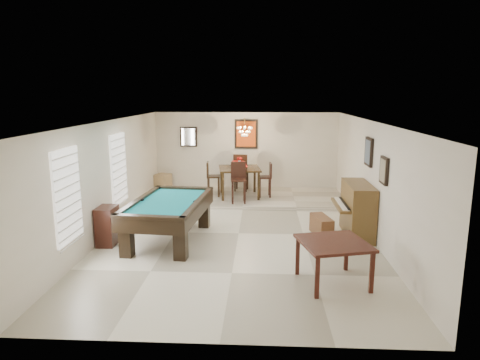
# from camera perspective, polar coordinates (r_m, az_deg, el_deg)

# --- Properties ---
(ground_plane) EXTENTS (6.00, 9.00, 0.02)m
(ground_plane) POSITION_cam_1_polar(r_m,az_deg,el_deg) (10.06, -0.18, -7.18)
(ground_plane) COLOR beige
(wall_back) EXTENTS (6.00, 0.04, 2.60)m
(wall_back) POSITION_cam_1_polar(r_m,az_deg,el_deg) (14.15, 0.82, 3.75)
(wall_back) COLOR silver
(wall_back) RESTS_ON ground_plane
(wall_front) EXTENTS (6.00, 0.04, 2.60)m
(wall_front) POSITION_cam_1_polar(r_m,az_deg,el_deg) (5.39, -2.86, -9.30)
(wall_front) COLOR silver
(wall_front) RESTS_ON ground_plane
(wall_left) EXTENTS (0.04, 9.00, 2.60)m
(wall_left) POSITION_cam_1_polar(r_m,az_deg,el_deg) (10.32, -17.05, 0.32)
(wall_left) COLOR silver
(wall_left) RESTS_ON ground_plane
(wall_right) EXTENTS (0.04, 9.00, 2.60)m
(wall_right) POSITION_cam_1_polar(r_m,az_deg,el_deg) (10.01, 17.22, -0.02)
(wall_right) COLOR silver
(wall_right) RESTS_ON ground_plane
(ceiling) EXTENTS (6.00, 9.00, 0.04)m
(ceiling) POSITION_cam_1_polar(r_m,az_deg,el_deg) (9.55, -0.19, 7.83)
(ceiling) COLOR white
(ceiling) RESTS_ON wall_back
(dining_step) EXTENTS (6.00, 2.50, 0.12)m
(dining_step) POSITION_cam_1_polar(r_m,az_deg,el_deg) (13.16, 0.60, -2.35)
(dining_step) COLOR beige
(dining_step) RESTS_ON ground_plane
(window_left_front) EXTENTS (0.06, 1.00, 1.70)m
(window_left_front) POSITION_cam_1_polar(r_m,az_deg,el_deg) (8.31, -22.01, -1.95)
(window_left_front) COLOR white
(window_left_front) RESTS_ON wall_left
(window_left_rear) EXTENTS (0.06, 1.00, 1.70)m
(window_left_rear) POSITION_cam_1_polar(r_m,az_deg,el_deg) (10.85, -15.86, 1.46)
(window_left_rear) COLOR white
(window_left_rear) RESTS_ON wall_left
(pool_table) EXTENTS (1.66, 2.78, 0.89)m
(pool_table) POSITION_cam_1_polar(r_m,az_deg,el_deg) (9.60, -9.43, -5.41)
(pool_table) COLOR black
(pool_table) RESTS_ON ground_plane
(square_table) EXTENTS (1.32, 1.32, 0.75)m
(square_table) POSITION_cam_1_polar(r_m,az_deg,el_deg) (7.61, 12.29, -10.69)
(square_table) COLOR black
(square_table) RESTS_ON ground_plane
(upright_piano) EXTENTS (0.81, 1.45, 1.21)m
(upright_piano) POSITION_cam_1_polar(r_m,az_deg,el_deg) (10.09, 14.61, -3.84)
(upright_piano) COLOR brown
(upright_piano) RESTS_ON ground_plane
(piano_bench) EXTENTS (0.48, 0.84, 0.44)m
(piano_bench) POSITION_cam_1_polar(r_m,az_deg,el_deg) (10.05, 10.80, -6.02)
(piano_bench) COLOR brown
(piano_bench) RESTS_ON ground_plane
(apothecary_chest) EXTENTS (0.37, 0.56, 0.84)m
(apothecary_chest) POSITION_cam_1_polar(r_m,az_deg,el_deg) (9.66, -17.28, -5.85)
(apothecary_chest) COLOR black
(apothecary_chest) RESTS_ON ground_plane
(dining_table) EXTENTS (1.36, 1.36, 1.00)m
(dining_table) POSITION_cam_1_polar(r_m,az_deg,el_deg) (12.98, -0.08, -0.01)
(dining_table) COLOR black
(dining_table) RESTS_ON dining_step
(flower_vase) EXTENTS (0.13, 0.13, 0.21)m
(flower_vase) POSITION_cam_1_polar(r_m,az_deg,el_deg) (12.87, -0.08, 2.63)
(flower_vase) COLOR #9E140D
(flower_vase) RESTS_ON dining_table
(dining_chair_south) EXTENTS (0.46, 0.46, 1.16)m
(dining_chair_south) POSITION_cam_1_polar(r_m,az_deg,el_deg) (12.18, -0.19, -0.39)
(dining_chair_south) COLOR black
(dining_chair_south) RESTS_ON dining_step
(dining_chair_north) EXTENTS (0.49, 0.49, 1.20)m
(dining_chair_north) POSITION_cam_1_polar(r_m,az_deg,el_deg) (13.73, 0.18, 1.06)
(dining_chair_north) COLOR black
(dining_chair_north) RESTS_ON dining_step
(dining_chair_west) EXTENTS (0.41, 0.41, 1.05)m
(dining_chair_west) POSITION_cam_1_polar(r_m,az_deg,el_deg) (13.03, -3.54, 0.13)
(dining_chair_west) COLOR black
(dining_chair_west) RESTS_ON dining_step
(dining_chair_east) EXTENTS (0.41, 0.41, 1.04)m
(dining_chair_east) POSITION_cam_1_polar(r_m,az_deg,el_deg) (12.95, 3.32, 0.03)
(dining_chair_east) COLOR black
(dining_chair_east) RESTS_ON dining_step
(corner_bench) EXTENTS (0.56, 0.63, 0.47)m
(corner_bench) POSITION_cam_1_polar(r_m,az_deg,el_deg) (14.33, -10.28, -0.17)
(corner_bench) COLOR tan
(corner_bench) RESTS_ON dining_step
(chandelier) EXTENTS (0.44, 0.44, 0.60)m
(chandelier) POSITION_cam_1_polar(r_m,az_deg,el_deg) (12.76, 0.61, 6.97)
(chandelier) COLOR #FFE5B2
(chandelier) RESTS_ON ceiling
(back_painting) EXTENTS (0.75, 0.06, 0.95)m
(back_painting) POSITION_cam_1_polar(r_m,az_deg,el_deg) (14.04, 0.82, 6.15)
(back_painting) COLOR #D84C14
(back_painting) RESTS_ON wall_back
(back_mirror) EXTENTS (0.55, 0.06, 0.65)m
(back_mirror) POSITION_cam_1_polar(r_m,az_deg,el_deg) (14.25, -6.87, 5.75)
(back_mirror) COLOR white
(back_mirror) RESTS_ON wall_back
(right_picture_upper) EXTENTS (0.06, 0.55, 0.65)m
(right_picture_upper) POSITION_cam_1_polar(r_m,az_deg,el_deg) (10.20, 16.80, 3.62)
(right_picture_upper) COLOR slate
(right_picture_upper) RESTS_ON wall_right
(right_picture_lower) EXTENTS (0.06, 0.45, 0.55)m
(right_picture_lower) POSITION_cam_1_polar(r_m,az_deg,el_deg) (8.98, 18.66, 1.20)
(right_picture_lower) COLOR gray
(right_picture_lower) RESTS_ON wall_right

